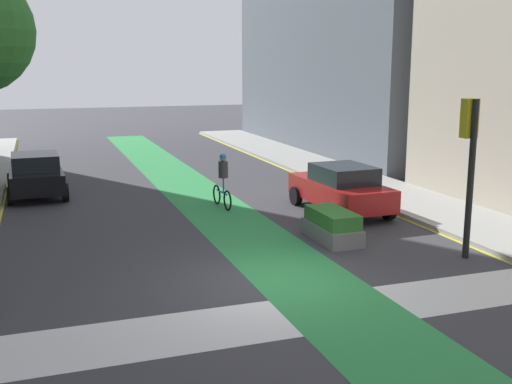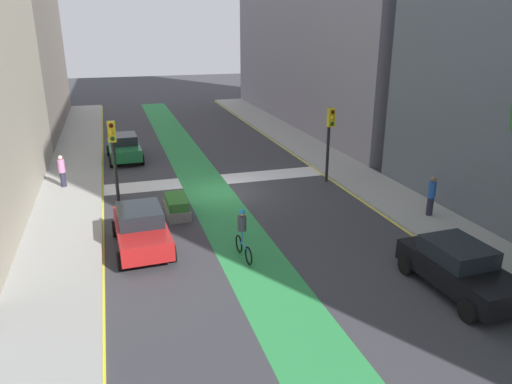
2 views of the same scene
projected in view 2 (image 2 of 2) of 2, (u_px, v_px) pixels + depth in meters
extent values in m
plane|color=#38383D|center=(225.00, 191.00, 24.40)|extent=(120.00, 120.00, 0.00)
cube|color=#2D8C47|center=(210.00, 193.00, 24.18)|extent=(2.40, 60.00, 0.01)
cube|color=silver|center=(217.00, 180.00, 26.20)|extent=(12.00, 1.80, 0.01)
cube|color=#9E9E99|center=(357.00, 177.00, 26.44)|extent=(3.00, 60.00, 0.15)
cube|color=yellow|center=(332.00, 181.00, 26.05)|extent=(0.16, 60.00, 0.01)
cube|color=#9E9E99|center=(68.00, 205.00, 22.31)|extent=(3.00, 60.00, 0.15)
cube|color=yellow|center=(102.00, 203.00, 22.75)|extent=(0.16, 60.00, 0.01)
cylinder|color=black|center=(115.00, 162.00, 22.32)|extent=(0.16, 0.16, 3.94)
cube|color=gold|center=(112.00, 132.00, 21.64)|extent=(0.35, 0.28, 0.95)
sphere|color=#3F0A0A|center=(111.00, 126.00, 21.42)|extent=(0.20, 0.20, 0.20)
sphere|color=yellow|center=(112.00, 132.00, 21.52)|extent=(0.20, 0.20, 0.20)
sphere|color=#0C3814|center=(112.00, 139.00, 21.62)|extent=(0.20, 0.20, 0.20)
cylinder|color=black|center=(328.00, 145.00, 25.31)|extent=(0.16, 0.16, 4.00)
cube|color=gold|center=(331.00, 117.00, 24.62)|extent=(0.35, 0.28, 0.95)
sphere|color=#3F0A0A|center=(333.00, 112.00, 24.40)|extent=(0.20, 0.20, 0.20)
sphere|color=yellow|center=(332.00, 118.00, 24.50)|extent=(0.20, 0.20, 0.20)
sphere|color=#0C3814|center=(332.00, 124.00, 24.60)|extent=(0.20, 0.20, 0.20)
cube|color=black|center=(459.00, 272.00, 15.08)|extent=(1.94, 4.26, 0.70)
cube|color=black|center=(458.00, 251.00, 15.05)|extent=(1.67, 2.05, 0.55)
cylinder|color=black|center=(468.00, 312.00, 13.61)|extent=(0.24, 0.65, 0.64)
cylinder|color=black|center=(449.00, 257.00, 16.78)|extent=(0.24, 0.65, 0.64)
cylinder|color=black|center=(406.00, 265.00, 16.23)|extent=(0.24, 0.65, 0.64)
cube|color=#196033|center=(124.00, 149.00, 29.88)|extent=(1.95, 4.26, 0.70)
cube|color=black|center=(123.00, 139.00, 29.85)|extent=(1.67, 2.06, 0.55)
cylinder|color=black|center=(142.00, 159.00, 28.96)|extent=(0.24, 0.65, 0.64)
cylinder|color=black|center=(111.00, 162.00, 28.40)|extent=(0.24, 0.65, 0.64)
cylinder|color=black|center=(137.00, 148.00, 31.58)|extent=(0.24, 0.65, 0.64)
cylinder|color=black|center=(109.00, 151.00, 31.03)|extent=(0.24, 0.65, 0.64)
cube|color=#A51919|center=(142.00, 232.00, 18.00)|extent=(1.96, 4.26, 0.70)
cube|color=black|center=(140.00, 215.00, 17.97)|extent=(1.67, 2.06, 0.55)
cylinder|color=black|center=(173.00, 253.00, 17.08)|extent=(0.24, 0.65, 0.64)
cylinder|color=black|center=(121.00, 261.00, 16.53)|extent=(0.24, 0.65, 0.64)
cylinder|color=black|center=(160.00, 223.00, 19.70)|extent=(0.24, 0.65, 0.64)
cylinder|color=black|center=(115.00, 229.00, 19.15)|extent=(0.24, 0.65, 0.64)
torus|color=black|center=(249.00, 256.00, 16.85)|extent=(0.11, 0.68, 0.68)
torus|color=black|center=(239.00, 244.00, 17.78)|extent=(0.11, 0.68, 0.68)
cylinder|color=#2672BF|center=(244.00, 245.00, 17.26)|extent=(0.12, 0.95, 0.06)
cylinder|color=#2672BF|center=(242.00, 237.00, 17.30)|extent=(0.05, 0.05, 0.50)
cylinder|color=#3F3F47|center=(242.00, 223.00, 17.13)|extent=(0.32, 0.32, 0.55)
sphere|color=tan|center=(242.00, 213.00, 17.00)|extent=(0.22, 0.22, 0.22)
sphere|color=#268CCC|center=(242.00, 212.00, 16.99)|extent=(0.23, 0.23, 0.23)
cylinder|color=#262638|center=(63.00, 179.00, 24.56)|extent=(0.28, 0.28, 0.76)
cylinder|color=#BF72A5|center=(61.00, 166.00, 24.33)|extent=(0.34, 0.34, 0.67)
sphere|color=beige|center=(60.00, 158.00, 24.18)|extent=(0.22, 0.22, 0.22)
cylinder|color=#262638|center=(430.00, 206.00, 20.86)|extent=(0.28, 0.28, 0.81)
cylinder|color=#2659B2|center=(432.00, 190.00, 20.61)|extent=(0.34, 0.34, 0.72)
sphere|color=#8C6647|center=(433.00, 179.00, 20.45)|extent=(0.23, 0.23, 0.23)
cube|color=slate|center=(177.00, 210.00, 21.29)|extent=(0.96, 2.06, 0.45)
cube|color=#33722D|center=(177.00, 201.00, 21.15)|extent=(0.87, 1.85, 0.40)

